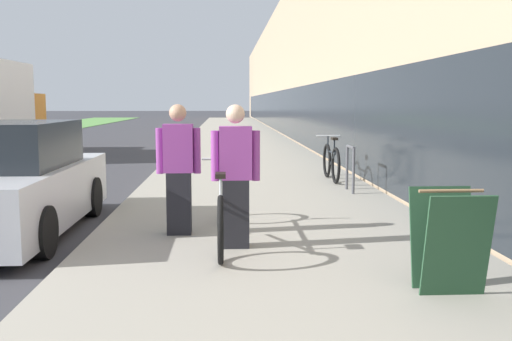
{
  "coord_description": "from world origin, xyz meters",
  "views": [
    {
      "loc": [
        5.42,
        -4.53,
        1.75
      ],
      "look_at": [
        6.39,
        13.44,
        -0.42
      ],
      "focal_mm": 40.0,
      "sensor_mm": 36.0,
      "label": 1
    }
  ],
  "objects": [
    {
      "name": "sidewalk_slab",
      "position": [
        6.01,
        21.0,
        0.06
      ],
      "size": [
        4.56,
        70.0,
        0.11
      ],
      "color": "gray",
      "rests_on": "ground"
    },
    {
      "name": "person_rider",
      "position": [
        5.53,
        1.8,
        0.92
      ],
      "size": [
        0.55,
        0.21,
        1.61
      ],
      "color": "black",
      "rests_on": "sidewalk_slab"
    },
    {
      "name": "tandem_bicycle",
      "position": [
        5.37,
        2.17,
        0.49
      ],
      "size": [
        0.52,
        2.86,
        0.89
      ],
      "color": "black",
      "rests_on": "sidewalk_slab"
    },
    {
      "name": "storefront_facade",
      "position": [
        13.32,
        29.0,
        3.53
      ],
      "size": [
        10.01,
        70.0,
        7.07
      ],
      "color": "tan",
      "rests_on": "ground"
    },
    {
      "name": "parked_sedan_curbside",
      "position": [
        2.58,
        3.03,
        0.68
      ],
      "size": [
        1.77,
        4.02,
        1.49
      ],
      "color": "silver",
      "rests_on": "ground"
    },
    {
      "name": "sandwich_board_sign",
      "position": [
        7.34,
        0.17,
        0.56
      ],
      "size": [
        0.56,
        0.56,
        0.9
      ],
      "color": "#23472D",
      "rests_on": "sidewalk_slab"
    },
    {
      "name": "bike_rack_hoop",
      "position": [
        7.7,
        5.73,
        0.63
      ],
      "size": [
        0.05,
        0.6,
        0.84
      ],
      "color": "#4C4C51",
      "rests_on": "sidewalk_slab"
    },
    {
      "name": "person_bystander",
      "position": [
        4.84,
        2.49,
        0.92
      ],
      "size": [
        0.55,
        0.21,
        1.61
      ],
      "color": "black",
      "rests_on": "sidewalk_slab"
    },
    {
      "name": "cruiser_bike_nearest",
      "position": [
        7.63,
        7.23,
        0.5
      ],
      "size": [
        0.52,
        1.73,
        0.93
      ],
      "color": "black",
      "rests_on": "sidewalk_slab"
    }
  ]
}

